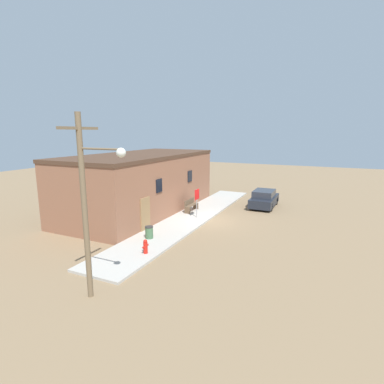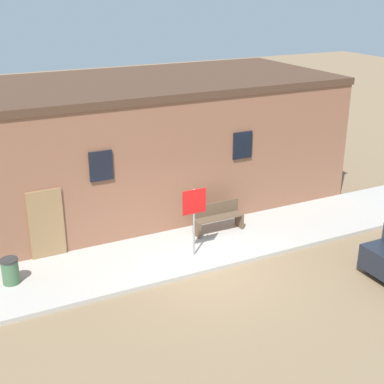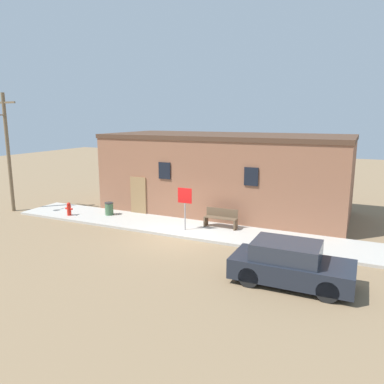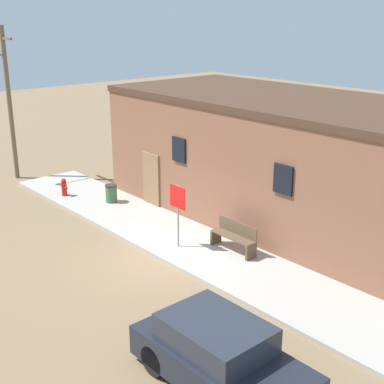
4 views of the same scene
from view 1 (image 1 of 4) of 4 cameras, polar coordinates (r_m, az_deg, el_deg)
name	(u,v)px [view 1 (image 1 of 4)]	position (r m, az deg, el deg)	size (l,w,h in m)	color
ground_plane	(210,220)	(21.48, 3.36, -5.41)	(80.00, 80.00, 0.00)	#846B4C
sidewalk	(192,217)	(21.99, -0.06, -4.82)	(20.40, 2.82, 0.13)	#B2ADA3
brick_building	(142,183)	(23.81, -9.56, 1.73)	(13.88, 6.14, 4.55)	#8E5B42
fire_hydrant	(145,246)	(15.59, -8.86, -10.20)	(0.46, 0.22, 0.74)	red
stop_sign	(197,198)	(21.34, 0.94, -1.10)	(0.73, 0.06, 2.07)	gray
bench	(191,205)	(23.29, -0.21, -2.52)	(1.65, 0.44, 0.94)	brown
trash_bin	(149,232)	(17.66, -8.16, -7.59)	(0.48, 0.48, 0.71)	#426642
utility_pole	(88,199)	(11.30, -19.23, -1.27)	(1.80, 2.02, 6.87)	brown
parked_car	(264,199)	(25.79, 13.57, -1.27)	(3.97, 1.80, 1.45)	black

